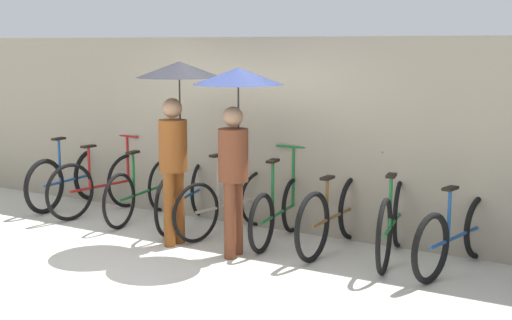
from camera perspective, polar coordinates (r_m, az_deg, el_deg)
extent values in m
plane|color=beige|center=(7.57, -7.94, -8.20)|extent=(30.00, 30.00, 0.00)
cube|color=gray|center=(8.86, -0.33, 2.21)|extent=(14.64, 0.12, 2.35)
torus|color=black|center=(10.69, -13.04, -1.14)|extent=(0.13, 0.75, 0.75)
torus|color=black|center=(9.97, -16.57, -2.04)|extent=(0.13, 0.75, 0.75)
cylinder|color=#19478C|center=(10.32, -14.74, -1.58)|extent=(0.12, 0.97, 0.04)
cylinder|color=#19478C|center=(10.15, -15.44, -0.09)|extent=(0.04, 0.04, 0.59)
cube|color=black|center=(10.10, -15.52, 1.65)|extent=(0.11, 0.21, 0.03)
cylinder|color=#19478C|center=(10.64, -13.10, 0.52)|extent=(0.04, 0.04, 0.63)
cylinder|color=#19478C|center=(10.59, -13.16, 2.20)|extent=(0.44, 0.06, 0.03)
torus|color=black|center=(10.09, -10.18, -1.64)|extent=(0.15, 0.75, 0.75)
torus|color=black|center=(9.49, -14.66, -2.50)|extent=(0.15, 0.75, 0.75)
cylinder|color=maroon|center=(9.78, -12.35, -2.06)|extent=(0.17, 0.98, 0.04)
cylinder|color=maroon|center=(9.63, -13.20, -0.62)|extent=(0.04, 0.04, 0.54)
cube|color=black|center=(9.58, -13.26, 1.07)|extent=(0.12, 0.21, 0.03)
cylinder|color=maroon|center=(10.04, -10.23, 0.12)|extent=(0.04, 0.04, 0.63)
cylinder|color=maroon|center=(9.99, -10.28, 1.89)|extent=(0.44, 0.09, 0.03)
torus|color=black|center=(9.80, -7.54, -2.05)|extent=(0.14, 0.70, 0.70)
torus|color=black|center=(8.94, -10.89, -3.24)|extent=(0.14, 0.70, 0.70)
cylinder|color=#19662D|center=(9.37, -9.14, -2.62)|extent=(0.18, 1.03, 0.04)
cylinder|color=#19662D|center=(9.17, -9.78, -1.17)|extent=(0.04, 0.04, 0.54)
cube|color=black|center=(9.12, -9.83, 0.60)|extent=(0.12, 0.21, 0.03)
cylinder|color=#19662D|center=(9.74, -7.59, 0.06)|extent=(0.04, 0.04, 0.73)
cylinder|color=#19662D|center=(9.69, -7.63, 2.19)|extent=(0.44, 0.09, 0.03)
torus|color=black|center=(9.48, -4.35, -2.27)|extent=(0.22, 0.73, 0.74)
torus|color=black|center=(8.49, -7.04, -3.68)|extent=(0.22, 0.73, 0.74)
cylinder|color=#19478C|center=(8.98, -5.62, -2.94)|extent=(0.30, 1.07, 0.04)
cylinder|color=#19478C|center=(8.76, -6.12, -1.69)|extent=(0.04, 0.04, 0.47)
cube|color=black|center=(8.72, -6.15, -0.07)|extent=(0.14, 0.22, 0.03)
cylinder|color=#19478C|center=(9.42, -4.38, -0.25)|extent=(0.04, 0.04, 0.68)
cylinder|color=#19478C|center=(9.37, -4.40, 1.80)|extent=(0.43, 0.13, 0.03)
torus|color=black|center=(8.94, 0.30, -3.07)|extent=(0.19, 0.69, 0.70)
torus|color=black|center=(8.21, -4.80, -4.22)|extent=(0.19, 0.69, 0.70)
cylinder|color=#A59E93|center=(8.57, -2.14, -3.63)|extent=(0.26, 1.05, 0.04)
cylinder|color=#A59E93|center=(8.38, -3.07, -1.80)|extent=(0.04, 0.04, 0.61)
cube|color=black|center=(8.32, -3.09, 0.37)|extent=(0.13, 0.21, 0.03)
cylinder|color=#A59E93|center=(8.88, 0.30, -1.06)|extent=(0.04, 0.04, 0.64)
cylinder|color=#A59E93|center=(8.82, 0.30, 0.98)|extent=(0.44, 0.12, 0.03)
torus|color=black|center=(8.64, 2.97, -3.63)|extent=(0.14, 0.67, 0.67)
torus|color=black|center=(7.78, 0.46, -5.08)|extent=(0.14, 0.67, 0.67)
cylinder|color=#19662D|center=(8.21, 1.78, -4.31)|extent=(0.16, 0.96, 0.04)
cylinder|color=#19662D|center=(7.99, 1.34, -2.39)|extent=(0.04, 0.04, 0.63)
cube|color=black|center=(7.93, 1.35, -0.07)|extent=(0.11, 0.21, 0.03)
cylinder|color=#19662D|center=(8.57, 2.99, -1.30)|extent=(0.04, 0.04, 0.71)
cylinder|color=#19662D|center=(8.51, 3.01, 1.06)|extent=(0.44, 0.08, 0.03)
torus|color=black|center=(8.40, 7.77, -3.78)|extent=(0.06, 0.75, 0.75)
torus|color=black|center=(7.48, 4.54, -5.36)|extent=(0.06, 0.75, 0.75)
cylinder|color=brown|center=(7.94, 6.25, -4.52)|extent=(0.04, 1.04, 0.04)
cylinder|color=brown|center=(7.73, 5.70, -3.19)|extent=(0.04, 0.04, 0.45)
cube|color=black|center=(7.68, 5.73, -1.44)|extent=(0.09, 0.20, 0.03)
cylinder|color=brown|center=(8.33, 7.82, -1.61)|extent=(0.04, 0.04, 0.65)
cylinder|color=brown|center=(8.28, 7.86, 0.60)|extent=(0.44, 0.03, 0.03)
torus|color=black|center=(8.17, 11.42, -4.21)|extent=(0.20, 0.76, 0.77)
torus|color=black|center=(7.19, 10.22, -6.03)|extent=(0.20, 0.76, 0.77)
cylinder|color=#19662D|center=(7.68, 10.86, -5.06)|extent=(0.24, 1.01, 0.04)
cylinder|color=#19662D|center=(7.44, 10.71, -3.38)|extent=(0.04, 0.04, 0.54)
cube|color=black|center=(7.39, 10.78, -1.23)|extent=(0.13, 0.21, 0.03)
cylinder|color=#19662D|center=(8.10, 11.50, -1.85)|extent=(0.04, 0.04, 0.68)
cylinder|color=#19662D|center=(8.04, 11.58, 0.54)|extent=(0.44, 0.11, 0.03)
torus|color=black|center=(7.96, 17.47, -5.10)|extent=(0.19, 0.69, 0.69)
torus|color=black|center=(7.01, 13.81, -6.86)|extent=(0.19, 0.69, 0.69)
cylinder|color=#19478C|center=(7.48, 15.76, -5.93)|extent=(0.23, 1.07, 0.04)
cylinder|color=#19478C|center=(7.25, 15.19, -4.30)|extent=(0.04, 0.04, 0.51)
cube|color=black|center=(7.20, 15.28, -2.21)|extent=(0.13, 0.21, 0.03)
cylinder|color=#19478C|center=(7.88, 17.59, -2.74)|extent=(0.04, 0.04, 0.67)
cylinder|color=#19478C|center=(7.82, 17.71, -0.34)|extent=(0.44, 0.11, 0.03)
cylinder|color=brown|center=(8.07, -6.95, -3.96)|extent=(0.13, 0.13, 0.85)
cylinder|color=brown|center=(8.21, -6.19, -3.71)|extent=(0.13, 0.13, 0.85)
cylinder|color=brown|center=(8.01, -6.66, 1.15)|extent=(0.32, 0.32, 0.58)
sphere|color=#997051|center=(7.96, -6.72, 4.15)|extent=(0.22, 0.22, 0.22)
cylinder|color=#332D28|center=(8.07, -6.11, 4.03)|extent=(0.02, 0.02, 0.72)
cone|color=black|center=(8.04, -6.16, 7.21)|extent=(0.97, 0.97, 0.18)
cylinder|color=brown|center=(7.57, -2.09, -4.89)|extent=(0.13, 0.13, 0.82)
cylinder|color=brown|center=(7.73, -1.53, -4.59)|extent=(0.13, 0.13, 0.82)
cylinder|color=brown|center=(7.51, -1.83, 0.39)|extent=(0.32, 0.32, 0.56)
sphere|color=#997051|center=(7.46, -1.85, 3.48)|extent=(0.21, 0.21, 0.21)
cylinder|color=#332D28|center=(7.59, -1.42, 3.40)|extent=(0.02, 0.02, 0.70)
cone|color=#19234C|center=(7.55, -1.43, 6.73)|extent=(0.96, 0.96, 0.18)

